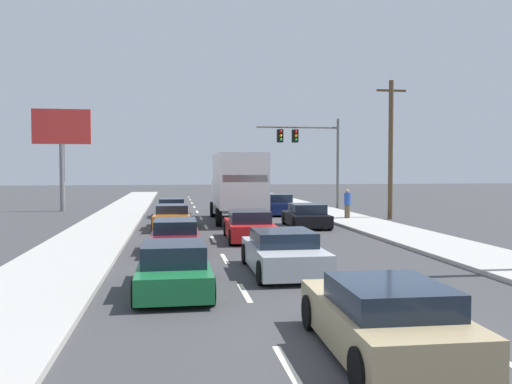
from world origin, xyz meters
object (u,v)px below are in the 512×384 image
object	(u,v)px
traffic_signal_mast	(305,144)
pedestrian_near_corner	(347,204)
car_gray	(172,208)
car_red	(249,226)
car_green	(174,269)
box_truck	(237,184)
car_tan	(384,320)
car_silver	(283,253)
utility_pole_mid	(391,148)
car_maroon	(175,236)
car_navy	(278,205)
car_orange	(172,218)
car_black	(306,216)
roadside_billboard	(62,139)

from	to	relation	value
traffic_signal_mast	pedestrian_near_corner	xyz separation A→B (m)	(0.32, -8.93, -3.92)
car_gray	car_red	distance (m)	12.45
car_green	box_truck	size ratio (longest dim) A/B	0.49
car_green	car_tan	world-z (taller)	car_tan
car_silver	utility_pole_mid	distance (m)	18.45
car_maroon	car_navy	size ratio (longest dim) A/B	1.05
car_orange	car_tan	size ratio (longest dim) A/B	1.14
car_silver	car_black	xyz separation A→B (m)	(3.66, 11.70, -0.01)
car_gray	car_tan	size ratio (longest dim) A/B	1.01
car_red	traffic_signal_mast	distance (m)	18.48
car_maroon	utility_pole_mid	distance (m)	16.91
car_green	utility_pole_mid	distance (m)	21.80
utility_pole_mid	roadside_billboard	world-z (taller)	utility_pole_mid
car_red	car_navy	size ratio (longest dim) A/B	0.98
car_orange	box_truck	distance (m)	4.81
car_maroon	roadside_billboard	distance (m)	21.75
roadside_billboard	car_navy	bearing A→B (deg)	-19.58
traffic_signal_mast	car_orange	bearing A→B (deg)	-129.87
traffic_signal_mast	car_silver	bearing A→B (deg)	-105.52
car_green	roadside_billboard	distance (m)	28.04
car_red	car_navy	xyz separation A→B (m)	(3.66, 12.25, 0.03)
car_orange	pedestrian_near_corner	size ratio (longest dim) A/B	2.76
car_silver	car_tan	xyz separation A→B (m)	(0.19, -7.04, 0.01)
car_orange	utility_pole_mid	world-z (taller)	utility_pole_mid
car_red	car_black	world-z (taller)	car_red
car_gray	car_tan	bearing A→B (deg)	-82.62
box_truck	pedestrian_near_corner	xyz separation A→B (m)	(6.51, 0.08, -1.19)
car_green	pedestrian_near_corner	xyz separation A→B (m)	(10.09, 16.90, 0.43)
utility_pole_mid	car_silver	bearing A→B (deg)	-122.50
car_green	traffic_signal_mast	world-z (taller)	traffic_signal_mast
box_truck	pedestrian_near_corner	world-z (taller)	box_truck
car_tan	roadside_billboard	distance (m)	33.82
car_green	car_black	world-z (taller)	car_black
car_black	car_red	bearing A→B (deg)	-128.71
car_maroon	traffic_signal_mast	xyz separation A→B (m)	(9.70, 19.05, 4.36)
car_silver	utility_pole_mid	bearing A→B (deg)	57.50
car_silver	roadside_billboard	distance (m)	27.28
car_orange	traffic_signal_mast	xyz separation A→B (m)	(9.80, 11.74, 4.34)
utility_pole_mid	car_maroon	bearing A→B (deg)	-140.81
car_navy	utility_pole_mid	xyz separation A→B (m)	(6.04, -4.16, 3.65)
car_maroon	car_tan	world-z (taller)	car_tan
car_orange	car_gray	bearing A→B (deg)	90.31
car_tan	car_green	bearing A→B (deg)	123.29
car_red	car_tan	world-z (taller)	car_red
box_truck	traffic_signal_mast	world-z (taller)	traffic_signal_mast
car_gray	car_silver	world-z (taller)	car_silver
car_maroon	car_green	bearing A→B (deg)	-90.63
car_silver	car_navy	xyz separation A→B (m)	(3.68, 19.40, 0.04)
car_maroon	utility_pole_mid	size ratio (longest dim) A/B	0.56
car_red	car_orange	bearing A→B (deg)	122.69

